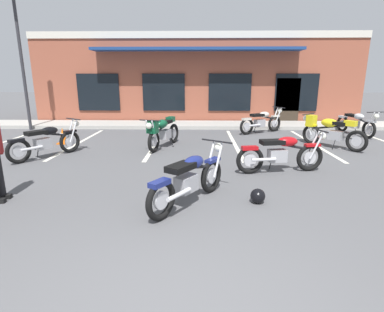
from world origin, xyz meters
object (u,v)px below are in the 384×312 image
(motorcycle_green_cafe_racer, at_px, (282,153))
(traffic_cone, at_px, (63,136))
(motorcycle_silver_naked, at_px, (262,121))
(motorcycle_black_cruiser, at_px, (330,130))
(motorcycle_blue_standard, at_px, (46,141))
(helmet_on_pavement, at_px, (258,196))
(motorcycle_red_sportbike, at_px, (163,131))
(motorcycle_foreground_classic, at_px, (190,178))
(motorcycle_orange_scrambler, at_px, (356,123))
(parking_lot_lamp_post, at_px, (18,41))

(motorcycle_green_cafe_racer, height_order, traffic_cone, motorcycle_green_cafe_racer)
(motorcycle_silver_naked, bearing_deg, motorcycle_black_cruiser, -56.67)
(motorcycle_black_cruiser, height_order, motorcycle_blue_standard, same)
(helmet_on_pavement, bearing_deg, motorcycle_black_cruiser, 55.77)
(motorcycle_red_sportbike, bearing_deg, motorcycle_blue_standard, -158.09)
(motorcycle_foreground_classic, xyz_separation_m, motorcycle_black_cruiser, (4.22, 4.53, 0.07))
(motorcycle_green_cafe_racer, height_order, motorcycle_orange_scrambler, same)
(motorcycle_orange_scrambler, relative_size, parking_lot_lamp_post, 0.38)
(motorcycle_blue_standard, height_order, motorcycle_orange_scrambler, same)
(motorcycle_red_sportbike, distance_m, motorcycle_green_cafe_racer, 3.85)
(motorcycle_orange_scrambler, relative_size, traffic_cone, 3.94)
(motorcycle_silver_naked, relative_size, motorcycle_orange_scrambler, 0.89)
(motorcycle_foreground_classic, height_order, motorcycle_silver_naked, same)
(motorcycle_silver_naked, relative_size, motorcycle_green_cafe_racer, 0.89)
(motorcycle_silver_naked, distance_m, motorcycle_blue_standard, 7.67)
(motorcycle_black_cruiser, bearing_deg, motorcycle_red_sportbike, -177.13)
(motorcycle_green_cafe_racer, bearing_deg, motorcycle_red_sportbike, 141.18)
(helmet_on_pavement, bearing_deg, traffic_cone, 139.06)
(motorcycle_black_cruiser, xyz_separation_m, motorcycle_green_cafe_racer, (-2.18, -2.67, -0.07))
(helmet_on_pavement, bearing_deg, motorcycle_red_sportbike, 117.02)
(motorcycle_orange_scrambler, xyz_separation_m, traffic_cone, (-10.41, -1.79, -0.20))
(motorcycle_black_cruiser, distance_m, motorcycle_green_cafe_racer, 3.45)
(motorcycle_foreground_classic, distance_m, motorcycle_green_cafe_racer, 2.76)
(motorcycle_red_sportbike, bearing_deg, traffic_cone, 170.16)
(helmet_on_pavement, relative_size, traffic_cone, 0.49)
(motorcycle_green_cafe_racer, distance_m, traffic_cone, 7.05)
(motorcycle_silver_naked, height_order, parking_lot_lamp_post, parking_lot_lamp_post)
(motorcycle_foreground_classic, height_order, motorcycle_orange_scrambler, same)
(motorcycle_blue_standard, height_order, traffic_cone, motorcycle_blue_standard)
(motorcycle_foreground_classic, height_order, parking_lot_lamp_post, parking_lot_lamp_post)
(motorcycle_red_sportbike, distance_m, motorcycle_blue_standard, 3.25)
(motorcycle_red_sportbike, height_order, motorcycle_silver_naked, same)
(motorcycle_red_sportbike, height_order, motorcycle_black_cruiser, same)
(motorcycle_orange_scrambler, bearing_deg, motorcycle_black_cruiser, -131.02)
(motorcycle_foreground_classic, bearing_deg, motorcycle_red_sportbike, 102.75)
(motorcycle_silver_naked, xyz_separation_m, traffic_cone, (-6.94, -2.14, -0.20))
(motorcycle_red_sportbike, bearing_deg, motorcycle_orange_scrambler, 18.70)
(motorcycle_silver_naked, bearing_deg, motorcycle_foreground_classic, -110.34)
(motorcycle_blue_standard, bearing_deg, motorcycle_silver_naked, 30.92)
(motorcycle_foreground_classic, relative_size, parking_lot_lamp_post, 0.33)
(motorcycle_foreground_classic, height_order, helmet_on_pavement, motorcycle_foreground_classic)
(helmet_on_pavement, height_order, traffic_cone, traffic_cone)
(motorcycle_black_cruiser, relative_size, motorcycle_green_cafe_racer, 0.84)
(traffic_cone, bearing_deg, motorcycle_foreground_classic, -48.19)
(motorcycle_black_cruiser, relative_size, motorcycle_silver_naked, 0.94)
(motorcycle_orange_scrambler, height_order, parking_lot_lamp_post, parking_lot_lamp_post)
(motorcycle_red_sportbike, height_order, helmet_on_pavement, motorcycle_red_sportbike)
(motorcycle_red_sportbike, bearing_deg, motorcycle_foreground_classic, -77.25)
(motorcycle_silver_naked, height_order, helmet_on_pavement, motorcycle_silver_naked)
(motorcycle_foreground_classic, xyz_separation_m, motorcycle_green_cafe_racer, (2.03, 1.86, 0.00))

